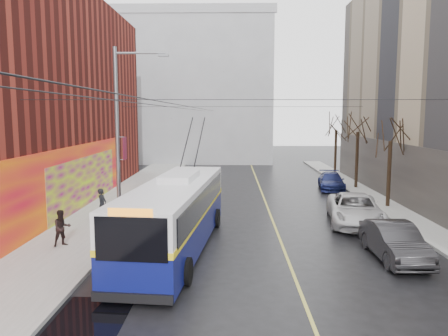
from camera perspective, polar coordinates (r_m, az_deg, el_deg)
The scene contains 19 objects.
ground at distance 12.45m, azimuth 4.83°, elevation -20.98°, with size 140.00×140.00×0.00m, color black.
sidewalk_left at distance 24.75m, azimuth -16.11°, elevation -6.71°, with size 4.00×60.00×0.15m, color gray.
sidewalk_right at distance 25.62m, azimuth 23.56°, elevation -6.56°, with size 2.00×60.00×0.15m, color gray.
lane_line at distance 25.74m, azimuth 6.08°, elevation -6.11°, with size 0.12×50.00×0.01m, color #BFB74C.
building_far at distance 56.28m, azimuth -4.43°, elevation 10.26°, with size 20.50×12.10×18.00m.
streetlight_pole at distance 21.66m, azimuth -13.37°, elevation 4.22°, with size 2.65×0.60×9.00m.
catenary_wires at distance 25.79m, azimuth -2.95°, elevation 7.93°, with size 18.00×60.00×0.22m.
tree_near at distance 28.70m, azimuth 20.99°, elevation 4.85°, with size 3.20×3.20×6.40m.
tree_mid at distance 35.35m, azimuth 17.13°, elevation 5.78°, with size 3.20×3.20×6.68m.
tree_far at distance 42.12m, azimuth 14.48°, elevation 5.88°, with size 3.20×3.20×6.57m.
puddle at distance 13.90m, azimuth -17.56°, elevation -18.13°, with size 2.33×2.85×0.01m, color black.
pigeons_flying at distance 21.79m, azimuth -1.87°, elevation 10.12°, with size 3.53×1.13×2.35m.
trolleybus at distance 19.01m, azimuth -6.37°, elevation -5.96°, with size 3.70×12.13×5.68m.
parked_car_b at distance 19.12m, azimuth 21.37°, elevation -8.93°, with size 1.57×4.50×1.48m, color #29292B.
parked_car_c at distance 24.34m, azimuth 16.72°, elevation -5.22°, with size 2.65×5.74×1.60m, color silver.
parked_car_d at distance 34.97m, azimuth 13.83°, elevation -1.68°, with size 1.85×4.55×1.32m, color navy.
following_car at distance 27.92m, azimuth -2.65°, elevation -3.48°, with size 1.76×4.37×1.49m, color #ACACB1.
pedestrian_a at distance 24.23m, azimuth -15.63°, elevation -4.66°, with size 0.65×0.42×1.77m, color black.
pedestrian_b at distance 20.33m, azimuth -20.41°, elevation -7.35°, with size 0.77×0.60×1.58m, color black.
Camera 1 is at (-0.80, -10.96, 5.85)m, focal length 35.00 mm.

